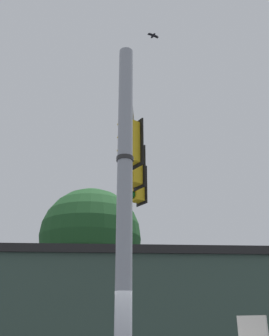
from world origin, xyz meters
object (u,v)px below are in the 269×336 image
(traffic_light_mid_outer, at_px, (137,185))
(street_name_sign, at_px, (126,166))
(traffic_light_nearest_pole, at_px, (130,142))
(traffic_light_mid_inner, at_px, (134,166))
(bird_flying, at_px, (153,36))

(traffic_light_mid_outer, height_order, street_name_sign, traffic_light_mid_outer)
(traffic_light_nearest_pole, bearing_deg, street_name_sign, 142.23)
(traffic_light_mid_outer, bearing_deg, traffic_light_mid_inner, 141.40)
(traffic_light_mid_outer, bearing_deg, bird_flying, 166.29)
(traffic_light_mid_inner, xyz_separation_m, traffic_light_mid_outer, (1.16, -0.93, 0.00))
(traffic_light_nearest_pole, relative_size, street_name_sign, 1.10)
(traffic_light_nearest_pole, distance_m, street_name_sign, 1.55)
(traffic_light_nearest_pole, bearing_deg, traffic_light_mid_inner, -38.60)
(street_name_sign, xyz_separation_m, bird_flying, (1.78, -2.19, 5.76))
(traffic_light_nearest_pole, xyz_separation_m, bird_flying, (0.90, -1.51, 4.68))
(traffic_light_nearest_pole, bearing_deg, bird_flying, -59.16)
(traffic_light_nearest_pole, relative_size, bird_flying, 3.37)
(traffic_light_mid_inner, xyz_separation_m, street_name_sign, (-2.04, 1.61, -1.09))
(street_name_sign, distance_m, bird_flying, 6.41)
(traffic_light_mid_inner, height_order, bird_flying, bird_flying)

